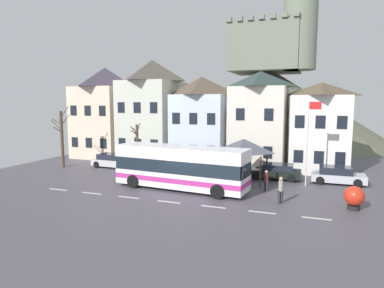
{
  "coord_description": "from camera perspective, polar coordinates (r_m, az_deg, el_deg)",
  "views": [
    {
      "loc": [
        8.89,
        -22.05,
        6.43
      ],
      "look_at": [
        -0.73,
        3.71,
        3.03
      ],
      "focal_mm": 31.79,
      "sensor_mm": 36.0,
      "label": 1
    }
  ],
  "objects": [
    {
      "name": "public_bench",
      "position": [
        29.84,
        12.11,
        -4.64
      ],
      "size": [
        1.57,
        0.48,
        0.87
      ],
      "color": "#33473D",
      "rests_on": "ground_plane"
    },
    {
      "name": "townhouse_01",
      "position": [
        38.81,
        -6.61,
        5.69
      ],
      "size": [
        5.71,
        7.06,
        11.09
      ],
      "color": "beige",
      "rests_on": "ground_plane"
    },
    {
      "name": "parked_car_02",
      "position": [
        32.65,
        -3.67,
        -3.2
      ],
      "size": [
        4.33,
        2.15,
        1.3
      ],
      "rotation": [
        0.0,
        0.0,
        -0.07
      ],
      "color": "white",
      "rests_on": "ground_plane"
    },
    {
      "name": "parked_car_03",
      "position": [
        34.61,
        -13.18,
        -2.75
      ],
      "size": [
        4.21,
        2.11,
        1.34
      ],
      "rotation": [
        0.0,
        0.0,
        -0.06
      ],
      "color": "silver",
      "rests_on": "ground_plane"
    },
    {
      "name": "pedestrian_01",
      "position": [
        25.23,
        12.35,
        -5.8
      ],
      "size": [
        0.35,
        0.35,
        1.55
      ],
      "color": "#2D2D38",
      "rests_on": "ground_plane"
    },
    {
      "name": "pedestrian_00",
      "position": [
        22.5,
        14.65,
        -7.46
      ],
      "size": [
        0.34,
        0.32,
        1.73
      ],
      "color": "#2D2D38",
      "rests_on": "ground_plane"
    },
    {
      "name": "townhouse_00",
      "position": [
        41.92,
        -14.24,
        5.17
      ],
      "size": [
        5.71,
        6.87,
        10.45
      ],
      "color": "beige",
      "rests_on": "ground_plane"
    },
    {
      "name": "flagpole",
      "position": [
        27.16,
        18.98,
        1.12
      ],
      "size": [
        0.95,
        0.1,
        6.52
      ],
      "color": "silver",
      "rests_on": "ground_plane"
    },
    {
      "name": "ground_plane",
      "position": [
        24.64,
        -1.44,
        -8.16
      ],
      "size": [
        40.0,
        60.0,
        0.07
      ],
      "color": "#4E4A53"
    },
    {
      "name": "townhouse_04",
      "position": [
        34.56,
        20.69,
        2.78
      ],
      "size": [
        5.09,
        6.93,
        8.27
      ],
      "color": "white",
      "rests_on": "ground_plane"
    },
    {
      "name": "bare_tree_01",
      "position": [
        31.43,
        -9.19,
        -0.46
      ],
      "size": [
        0.96,
        2.08,
        4.51
      ],
      "color": "brown",
      "rests_on": "ground_plane"
    },
    {
      "name": "parked_car_00",
      "position": [
        29.51,
        13.85,
        -4.49
      ],
      "size": [
        4.24,
        2.11,
        1.28
      ],
      "rotation": [
        0.0,
        0.0,
        3.17
      ],
      "color": "black",
      "rests_on": "ground_plane"
    },
    {
      "name": "harbour_buoy",
      "position": [
        22.79,
        25.55,
        -7.98
      ],
      "size": [
        1.19,
        1.19,
        1.44
      ],
      "color": "black",
      "rests_on": "ground_plane"
    },
    {
      "name": "transit_bus",
      "position": [
        25.1,
        -1.93,
        -4.03
      ],
      "size": [
        10.24,
        3.36,
        3.2
      ],
      "rotation": [
        0.0,
        0.0,
        -0.09
      ],
      "color": "white",
      "rests_on": "ground_plane"
    },
    {
      "name": "townhouse_03",
      "position": [
        34.54,
        11.27,
        4.06
      ],
      "size": [
        5.2,
        6.06,
        9.44
      ],
      "color": "silver",
      "rests_on": "ground_plane"
    },
    {
      "name": "parked_car_01",
      "position": [
        29.46,
        23.18,
        -4.84
      ],
      "size": [
        4.08,
        2.0,
        1.35
      ],
      "rotation": [
        0.0,
        0.0,
        0.01
      ],
      "color": "silver",
      "rests_on": "ground_plane"
    },
    {
      "name": "bare_tree_00",
      "position": [
        35.92,
        -21.0,
        0.91
      ],
      "size": [
        2.01,
        1.54,
        6.04
      ],
      "color": "brown",
      "rests_on": "ground_plane"
    },
    {
      "name": "townhouse_02",
      "position": [
        35.53,
        1.63,
        3.95
      ],
      "size": [
        5.46,
        5.11,
        9.03
      ],
      "color": "silver",
      "rests_on": "ground_plane"
    },
    {
      "name": "bus_shelter",
      "position": [
        27.74,
        8.67,
        -0.29
      ],
      "size": [
        3.6,
        3.6,
        3.5
      ],
      "color": "#473D33",
      "rests_on": "ground_plane"
    },
    {
      "name": "hilltop_castle",
      "position": [
        57.35,
        12.21,
        7.03
      ],
      "size": [
        38.64,
        38.64,
        21.41
      ],
      "color": "#5B5D4A",
      "rests_on": "ground_plane"
    }
  ]
}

